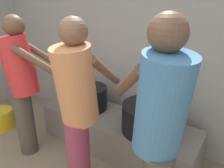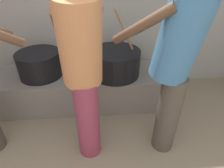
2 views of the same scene
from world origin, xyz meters
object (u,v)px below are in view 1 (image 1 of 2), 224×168
cook_in_orange_shirt (77,105)px  cook_in_red_shirt (22,81)px  cooking_pot_secondary (88,97)px  cooking_pot_main (149,118)px  cook_in_blue_shirt (159,131)px

cook_in_orange_shirt → cook_in_red_shirt: (-0.91, 0.10, -0.01)m
cooking_pot_secondary → cook_in_orange_shirt: (0.55, -0.73, 0.35)m
cooking_pot_main → cook_in_blue_shirt: bearing=-61.6°
cook_in_orange_shirt → cooking_pot_secondary: bearing=126.8°
cooking_pot_main → cook_in_blue_shirt: (0.38, -0.70, 0.36)m
cooking_pot_secondary → cook_in_blue_shirt: 1.49m
cooking_pot_main → cooking_pot_secondary: bearing=177.3°
cooking_pot_main → cook_in_orange_shirt: (-0.31, -0.69, 0.34)m
cooking_pot_main → cooking_pot_secondary: size_ratio=1.55×
cook_in_orange_shirt → cook_in_blue_shirt: bearing=-0.3°
cooking_pot_main → cook_in_blue_shirt: 0.87m
cooking_pot_main → cooking_pot_secondary: (-0.86, 0.04, -0.01)m
cooking_pot_main → cook_in_red_shirt: 1.40m
cooking_pot_secondary → cook_in_red_shirt: cook_in_red_shirt is taller
cook_in_orange_shirt → cook_in_blue_shirt: size_ratio=0.98×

